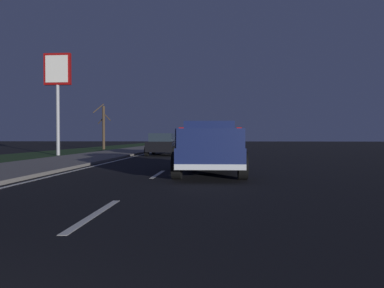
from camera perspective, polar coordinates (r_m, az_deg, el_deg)
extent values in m
plane|color=black|center=(27.70, -0.02, -1.47)|extent=(144.00, 144.00, 0.00)
cube|color=slate|center=(28.68, -11.46, -1.28)|extent=(108.00, 4.00, 0.12)
cube|color=#1E3819|center=(30.41, -20.57, -1.30)|extent=(108.00, 6.00, 0.01)
cube|color=silver|center=(5.91, -16.13, -11.37)|extent=(2.40, 0.14, 0.01)
cube|color=silver|center=(11.68, -5.80, -5.11)|extent=(2.40, 0.14, 0.01)
cube|color=silver|center=(16.75, -2.76, -3.20)|extent=(2.40, 0.14, 0.01)
cube|color=silver|center=(22.54, -0.98, -2.07)|extent=(2.40, 0.14, 0.01)
cube|color=silver|center=(28.21, 0.05, -1.42)|extent=(2.40, 0.14, 0.01)
cube|color=silver|center=(34.55, 0.80, -0.94)|extent=(2.40, 0.14, 0.01)
cube|color=silver|center=(41.20, 1.34, -0.60)|extent=(2.40, 0.14, 0.01)
cube|color=silver|center=(47.67, 1.72, -0.35)|extent=(2.40, 0.14, 0.01)
cube|color=silver|center=(53.63, 1.99, -0.18)|extent=(2.40, 0.14, 0.01)
cube|color=silver|center=(59.33, 2.20, -0.05)|extent=(2.40, 0.14, 0.01)
cube|color=silver|center=(65.36, 2.37, 0.06)|extent=(2.40, 0.14, 0.01)
cube|color=silver|center=(71.17, 2.52, 0.15)|extent=(2.40, 0.14, 0.01)
cube|color=silver|center=(76.24, 2.63, 0.22)|extent=(2.40, 0.14, 0.01)
cube|color=silver|center=(28.15, -6.94, -1.43)|extent=(108.00, 0.14, 0.01)
cube|color=#141E4C|center=(12.00, 2.91, -1.75)|extent=(5.46, 2.17, 0.60)
cube|color=#141E4C|center=(13.17, 2.86, 1.78)|extent=(2.22, 1.91, 0.90)
cube|color=#1E2833|center=(12.12, 2.91, 2.06)|extent=(0.09, 1.44, 0.50)
cube|color=#141E4C|center=(10.93, -1.96, 1.01)|extent=(3.03, 0.18, 0.56)
cube|color=#141E4C|center=(10.96, 7.90, 1.00)|extent=(3.03, 0.18, 0.56)
cube|color=#141E4C|center=(9.32, 3.09, 0.97)|extent=(0.14, 1.88, 0.56)
cube|color=silver|center=(9.36, 3.08, -3.93)|extent=(0.18, 2.00, 0.16)
cube|color=red|center=(9.36, -1.82, 2.20)|extent=(0.06, 0.14, 0.20)
cube|color=red|center=(9.38, 7.98, 2.19)|extent=(0.06, 0.14, 0.20)
cylinder|color=black|center=(13.82, -1.32, -2.40)|extent=(0.84, 0.28, 0.84)
cylinder|color=black|center=(13.84, 6.98, -2.40)|extent=(0.84, 0.28, 0.84)
cylinder|color=black|center=(10.28, -2.58, -3.64)|extent=(0.84, 0.28, 0.84)
cylinder|color=black|center=(10.30, 8.60, -3.64)|extent=(0.84, 0.28, 0.84)
cube|color=navy|center=(32.57, 3.61, 0.03)|extent=(4.45, 1.93, 0.70)
cube|color=#1E2833|center=(32.31, 3.62, 1.14)|extent=(2.51, 1.66, 0.56)
cylinder|color=black|center=(34.06, 2.05, -0.40)|extent=(0.68, 0.22, 0.68)
cylinder|color=black|center=(34.10, 5.07, -0.41)|extent=(0.68, 0.22, 0.68)
cylinder|color=black|center=(31.07, 2.01, -0.56)|extent=(0.68, 0.22, 0.68)
cylinder|color=black|center=(31.11, 5.32, -0.56)|extent=(0.68, 0.22, 0.68)
cube|color=red|center=(30.42, 3.69, 0.04)|extent=(0.12, 1.51, 0.10)
cube|color=#B2B5BA|center=(42.25, 3.70, 0.30)|extent=(4.44, 1.91, 0.70)
cube|color=#1E2833|center=(41.99, 3.70, 1.15)|extent=(2.50, 1.64, 0.56)
cylinder|color=black|center=(43.74, 2.48, -0.05)|extent=(0.68, 0.22, 0.68)
cylinder|color=black|center=(43.77, 4.84, -0.06)|extent=(0.68, 0.22, 0.68)
cylinder|color=black|center=(40.75, 2.46, -0.14)|extent=(0.68, 0.22, 0.68)
cylinder|color=black|center=(40.78, 4.99, -0.15)|extent=(0.68, 0.22, 0.68)
cube|color=red|center=(40.10, 3.75, 0.32)|extent=(0.12, 1.51, 0.10)
cube|color=black|center=(24.25, -4.98, -0.36)|extent=(4.45, 1.92, 0.70)
cube|color=#1E2833|center=(24.00, -5.06, 1.12)|extent=(2.51, 1.65, 0.56)
cylinder|color=black|center=(25.87, -6.52, -0.91)|extent=(0.68, 0.22, 0.68)
cylinder|color=black|center=(25.65, -2.54, -0.93)|extent=(0.68, 0.22, 0.68)
cylinder|color=black|center=(22.92, -7.70, -1.19)|extent=(0.68, 0.22, 0.68)
cylinder|color=black|center=(22.67, -3.22, -1.20)|extent=(0.68, 0.22, 0.68)
cube|color=red|center=(22.12, -5.71, -0.39)|extent=(0.12, 1.51, 0.10)
cylinder|color=#99999E|center=(25.41, -21.82, 6.24)|extent=(0.24, 0.24, 7.12)
cube|color=maroon|center=(25.75, -21.86, 11.70)|extent=(0.24, 1.90, 2.20)
cube|color=silver|center=(25.64, -21.99, 11.74)|extent=(0.04, 1.60, 1.87)
cylinder|color=#423323|center=(36.50, -14.77, 2.70)|extent=(0.28, 0.28, 4.54)
cylinder|color=#423323|center=(36.86, -15.18, 3.88)|extent=(0.47, 0.81, 0.74)
cylinder|color=#423323|center=(36.38, -15.61, 5.84)|extent=(0.78, 0.98, 1.07)
cylinder|color=#423323|center=(36.34, -14.23, 4.49)|extent=(0.25, 0.86, 0.86)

